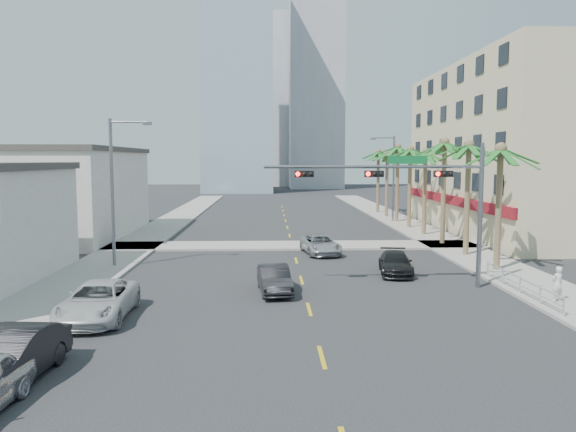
% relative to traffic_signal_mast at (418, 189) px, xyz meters
% --- Properties ---
extents(ground, '(260.00, 260.00, 0.00)m').
position_rel_traffic_signal_mast_xyz_m(ground, '(-5.78, -7.95, -5.06)').
color(ground, '#262628').
rests_on(ground, ground).
extents(sidewalk_right, '(4.00, 120.00, 0.15)m').
position_rel_traffic_signal_mast_xyz_m(sidewalk_right, '(6.22, 12.05, -4.99)').
color(sidewalk_right, gray).
rests_on(sidewalk_right, ground).
extents(sidewalk_left, '(4.00, 120.00, 0.15)m').
position_rel_traffic_signal_mast_xyz_m(sidewalk_left, '(-17.78, 12.05, -4.99)').
color(sidewalk_left, gray).
rests_on(sidewalk_left, ground).
extents(sidewalk_cross, '(80.00, 4.00, 0.15)m').
position_rel_traffic_signal_mast_xyz_m(sidewalk_cross, '(-5.78, 14.05, -4.99)').
color(sidewalk_cross, gray).
rests_on(sidewalk_cross, ground).
extents(building_right, '(15.25, 28.00, 15.00)m').
position_rel_traffic_signal_mast_xyz_m(building_right, '(16.21, 22.05, 2.43)').
color(building_right, beige).
rests_on(building_right, ground).
extents(building_left_far, '(11.00, 18.00, 7.20)m').
position_rel_traffic_signal_mast_xyz_m(building_left_far, '(-25.28, 20.05, -1.46)').
color(building_left_far, beige).
rests_on(building_left_far, ground).
extents(tower_far_left, '(14.00, 14.00, 48.00)m').
position_rel_traffic_signal_mast_xyz_m(tower_far_left, '(-13.78, 87.05, 18.94)').
color(tower_far_left, '#99B2C6').
rests_on(tower_far_left, ground).
extents(tower_far_right, '(12.00, 12.00, 60.00)m').
position_rel_traffic_signal_mast_xyz_m(tower_far_right, '(3.22, 102.05, 24.94)').
color(tower_far_right, '#ADADB2').
rests_on(tower_far_right, ground).
extents(tower_far_center, '(16.00, 16.00, 42.00)m').
position_rel_traffic_signal_mast_xyz_m(tower_far_center, '(-8.78, 117.05, 15.94)').
color(tower_far_center, '#ADADB2').
rests_on(tower_far_center, ground).
extents(traffic_signal_mast, '(11.12, 0.54, 7.20)m').
position_rel_traffic_signal_mast_xyz_m(traffic_signal_mast, '(0.00, 0.00, 0.00)').
color(traffic_signal_mast, slate).
rests_on(traffic_signal_mast, ground).
extents(palm_tree_0, '(4.80, 4.80, 7.80)m').
position_rel_traffic_signal_mast_xyz_m(palm_tree_0, '(5.82, 4.05, 2.02)').
color(palm_tree_0, brown).
rests_on(palm_tree_0, ground).
extents(palm_tree_1, '(4.80, 4.80, 8.16)m').
position_rel_traffic_signal_mast_xyz_m(palm_tree_1, '(5.82, 9.25, 2.37)').
color(palm_tree_1, brown).
rests_on(palm_tree_1, ground).
extents(palm_tree_2, '(4.80, 4.80, 8.52)m').
position_rel_traffic_signal_mast_xyz_m(palm_tree_2, '(5.82, 14.45, 2.72)').
color(palm_tree_2, brown).
rests_on(palm_tree_2, ground).
extents(palm_tree_3, '(4.80, 4.80, 7.80)m').
position_rel_traffic_signal_mast_xyz_m(palm_tree_3, '(5.82, 19.65, 2.02)').
color(palm_tree_3, brown).
rests_on(palm_tree_3, ground).
extents(palm_tree_4, '(4.80, 4.80, 8.16)m').
position_rel_traffic_signal_mast_xyz_m(palm_tree_4, '(5.82, 24.85, 2.37)').
color(palm_tree_4, brown).
rests_on(palm_tree_4, ground).
extents(palm_tree_5, '(4.80, 4.80, 8.52)m').
position_rel_traffic_signal_mast_xyz_m(palm_tree_5, '(5.82, 30.05, 2.72)').
color(palm_tree_5, brown).
rests_on(palm_tree_5, ground).
extents(palm_tree_6, '(4.80, 4.80, 7.80)m').
position_rel_traffic_signal_mast_xyz_m(palm_tree_6, '(5.82, 35.25, 2.02)').
color(palm_tree_6, brown).
rests_on(palm_tree_6, ground).
extents(palm_tree_7, '(4.80, 4.80, 8.16)m').
position_rel_traffic_signal_mast_xyz_m(palm_tree_7, '(5.82, 40.45, 2.37)').
color(palm_tree_7, brown).
rests_on(palm_tree_7, ground).
extents(streetlight_left, '(2.55, 0.25, 9.00)m').
position_rel_traffic_signal_mast_xyz_m(streetlight_left, '(-16.78, 6.05, -0.00)').
color(streetlight_left, slate).
rests_on(streetlight_left, ground).
extents(streetlight_right, '(2.55, 0.25, 9.00)m').
position_rel_traffic_signal_mast_xyz_m(streetlight_right, '(5.21, 30.05, -0.00)').
color(streetlight_right, slate).
rests_on(streetlight_right, ground).
extents(guardrail, '(0.08, 8.08, 1.00)m').
position_rel_traffic_signal_mast_xyz_m(guardrail, '(4.52, -1.95, -4.39)').
color(guardrail, silver).
rests_on(guardrail, ground).
extents(car_parked_mid, '(2.01, 4.86, 1.57)m').
position_rel_traffic_signal_mast_xyz_m(car_parked_mid, '(-15.13, -11.77, -4.28)').
color(car_parked_mid, black).
rests_on(car_parked_mid, ground).
extents(car_parked_far, '(2.59, 5.47, 1.51)m').
position_rel_traffic_signal_mast_xyz_m(car_parked_far, '(-14.59, -5.13, -4.31)').
color(car_parked_far, silver).
rests_on(car_parked_far, ground).
extents(car_lane_left, '(1.84, 4.22, 1.35)m').
position_rel_traffic_signal_mast_xyz_m(car_lane_left, '(-7.28, -0.77, -4.39)').
color(car_lane_left, black).
rests_on(car_lane_left, ground).
extents(car_lane_center, '(2.82, 5.03, 1.33)m').
position_rel_traffic_signal_mast_xyz_m(car_lane_center, '(-3.97, 10.55, -4.40)').
color(car_lane_center, silver).
rests_on(car_lane_center, ground).
extents(car_lane_right, '(2.36, 4.57, 1.27)m').
position_rel_traffic_signal_mast_xyz_m(car_lane_right, '(-0.28, 3.55, -4.43)').
color(car_lane_right, black).
rests_on(car_lane_right, ground).
extents(pedestrian, '(0.67, 0.54, 1.61)m').
position_rel_traffic_signal_mast_xyz_m(pedestrian, '(5.53, -3.46, -4.11)').
color(pedestrian, silver).
rests_on(pedestrian, sidewalk_right).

